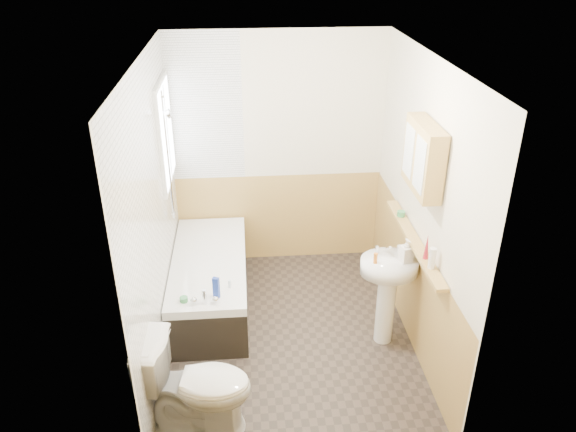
{
  "coord_description": "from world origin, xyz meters",
  "views": [
    {
      "loc": [
        -0.36,
        -4.09,
        3.34
      ],
      "look_at": [
        0.0,
        0.15,
        1.15
      ],
      "focal_mm": 35.0,
      "sensor_mm": 36.0,
      "label": 1
    }
  ],
  "objects_px": {
    "toilet": "(197,385)",
    "medicine_cabinet": "(423,157)",
    "bathtub": "(210,281)",
    "pine_shelf": "(414,240)",
    "sink": "(388,283)"
  },
  "relations": [
    {
      "from": "toilet",
      "to": "medicine_cabinet",
      "type": "bearing_deg",
      "value": -56.54
    },
    {
      "from": "bathtub",
      "to": "medicine_cabinet",
      "type": "bearing_deg",
      "value": -22.1
    },
    {
      "from": "toilet",
      "to": "pine_shelf",
      "type": "xyz_separation_m",
      "value": [
        1.8,
        0.9,
        0.61
      ]
    },
    {
      "from": "bathtub",
      "to": "medicine_cabinet",
      "type": "distance_m",
      "value": 2.41
    },
    {
      "from": "toilet",
      "to": "pine_shelf",
      "type": "height_order",
      "value": "pine_shelf"
    },
    {
      "from": "bathtub",
      "to": "toilet",
      "type": "distance_m",
      "value": 1.54
    },
    {
      "from": "pine_shelf",
      "to": "bathtub",
      "type": "bearing_deg",
      "value": 160.28
    },
    {
      "from": "toilet",
      "to": "medicine_cabinet",
      "type": "distance_m",
      "value": 2.39
    },
    {
      "from": "pine_shelf",
      "to": "toilet",
      "type": "bearing_deg",
      "value": -153.44
    },
    {
      "from": "bathtub",
      "to": "sink",
      "type": "bearing_deg",
      "value": -23.17
    },
    {
      "from": "bathtub",
      "to": "pine_shelf",
      "type": "distance_m",
      "value": 2.02
    },
    {
      "from": "toilet",
      "to": "pine_shelf",
      "type": "relative_size",
      "value": 0.54
    },
    {
      "from": "bathtub",
      "to": "pine_shelf",
      "type": "bearing_deg",
      "value": -19.72
    },
    {
      "from": "toilet",
      "to": "sink",
      "type": "xyz_separation_m",
      "value": [
        1.6,
        0.86,
        0.21
      ]
    },
    {
      "from": "bathtub",
      "to": "pine_shelf",
      "type": "height_order",
      "value": "pine_shelf"
    }
  ]
}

